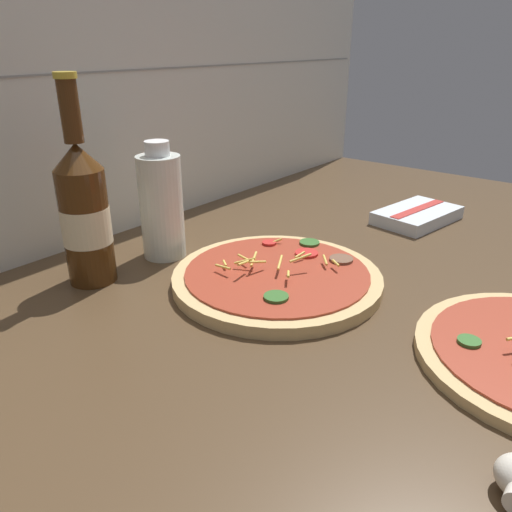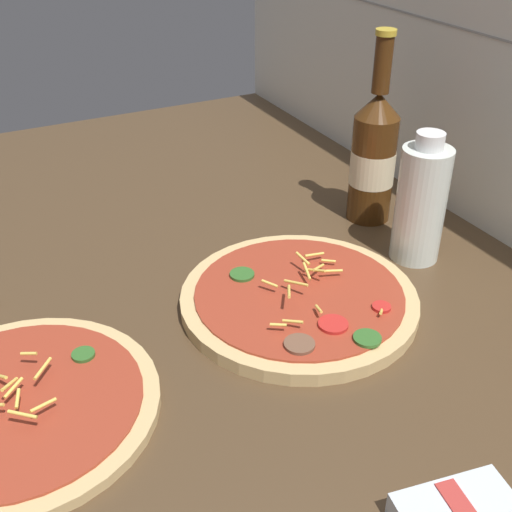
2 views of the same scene
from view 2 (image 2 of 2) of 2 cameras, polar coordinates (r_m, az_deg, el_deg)
name	(u,v)px [view 2 (image 2 of 2)]	position (r cm, az deg, el deg)	size (l,w,h in cm)	color
counter_slab	(224,336)	(78.31, -2.84, -7.16)	(160.00, 90.00, 2.50)	#4C3823
pizza_near	(19,407)	(70.80, -20.30, -12.46)	(28.41, 28.41, 3.72)	tan
pizza_far	(299,299)	(80.76, 3.85, -3.83)	(29.76, 29.76, 4.64)	tan
beer_bottle	(373,155)	(98.49, 10.40, 8.78)	(6.76, 6.76, 28.59)	#47280F
oil_bottle	(421,203)	(89.76, 14.44, 4.62)	(6.79, 6.79, 18.42)	silver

